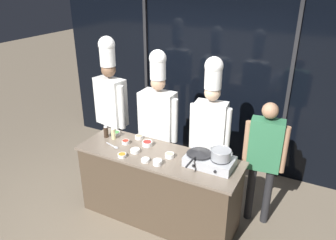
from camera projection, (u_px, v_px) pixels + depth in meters
The scene contains 22 objects.
ground_plane at pixel (159, 217), 4.25m from camera, with size 24.00×24.00×0.00m, color #7F705B.
window_wall_back at pixel (212, 82), 5.09m from camera, with size 5.43×0.09×2.70m.
demo_counter at pixel (159, 187), 4.06m from camera, with size 2.01×0.66×0.93m.
portable_stove at pixel (210, 161), 3.63m from camera, with size 0.54×0.33×0.12m.
frying_pan at pixel (199, 152), 3.65m from camera, with size 0.30×0.51×0.04m.
stock_pot at pixel (221, 154), 3.53m from camera, with size 0.25×0.22×0.11m.
squeeze_bottle_oil at pixel (113, 133), 4.21m from camera, with size 0.05×0.05×0.18m.
squeeze_bottle_soy at pixel (106, 131), 4.26m from camera, with size 0.06×0.06×0.18m.
prep_bowl_ginger at pixel (170, 155), 3.81m from camera, with size 0.11×0.11×0.05m.
prep_bowl_mushrooms at pixel (139, 137), 4.24m from camera, with size 0.10×0.10×0.04m.
prep_bowl_garlic at pixel (157, 162), 3.66m from camera, with size 0.11×0.11×0.06m.
prep_bowl_chicken at pixel (135, 150), 3.91m from camera, with size 0.12×0.12×0.04m.
prep_bowl_bean_sprouts at pixel (145, 160), 3.72m from camera, with size 0.10×0.10×0.04m.
prep_bowl_chili_flakes at pixel (126, 142), 4.11m from camera, with size 0.10×0.10×0.05m.
prep_bowl_scallions at pixel (115, 133), 4.35m from camera, with size 0.13×0.13×0.04m.
prep_bowl_bell_pepper at pixel (147, 143), 4.06m from camera, with size 0.13×0.13×0.06m.
prep_bowl_carrots at pixel (122, 155), 3.82m from camera, with size 0.10×0.10×0.04m.
serving_spoon_slotted at pixel (114, 147), 4.04m from camera, with size 0.23×0.09×0.02m.
chef_head at pixel (111, 100), 4.71m from camera, with size 0.59×0.32×2.13m.
chef_sous at pixel (158, 114), 4.41m from camera, with size 0.61×0.24×2.03m.
chef_line at pixel (211, 123), 4.05m from camera, with size 0.52×0.25×2.03m.
person_guest at pixel (264, 153), 3.81m from camera, with size 0.49×0.24×1.60m.
Camera 1 is at (1.66, -2.93, 2.89)m, focal length 35.00 mm.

